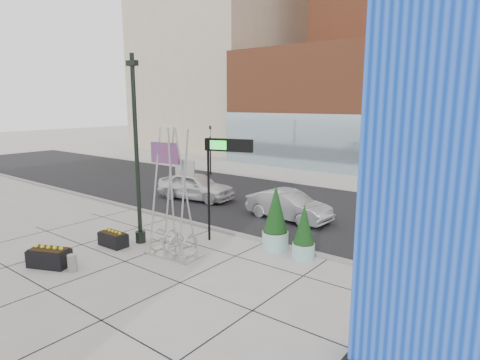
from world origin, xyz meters
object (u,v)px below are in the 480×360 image
Objects in this scene: concrete_bollard at (72,263)px; blue_pylon at (434,174)px; lamp_post at (137,169)px; car_white_west at (196,186)px; public_art_sculpture at (173,223)px; car_silver_mid at (289,206)px; overhead_street_sign at (222,154)px.

blue_pylon is at bearing 7.24° from concrete_bollard.
car_white_west is (-3.60, 7.15, -2.39)m from lamp_post.
blue_pylon is 1.87× the size of public_art_sculpture.
blue_pylon is at bearing -132.06° from car_silver_mid.
concrete_bollard is 0.14× the size of car_silver_mid.
overhead_street_sign is at bearing 179.55° from car_silver_mid.
lamp_post is 1.56× the size of public_art_sculpture.
car_silver_mid is (2.73, 10.30, 0.43)m from concrete_bollard.
overhead_street_sign reaches higher than car_silver_mid.
overhead_street_sign is 8.78m from car_white_west.
concrete_bollard is 10.66m from car_silver_mid.
public_art_sculpture is (2.22, -0.12, -1.90)m from lamp_post.
public_art_sculpture is 3.40m from overhead_street_sign.
car_white_west is (-4.14, 10.60, 0.52)m from concrete_bollard.
overhead_street_sign is at bearing 35.31° from lamp_post.
overhead_street_sign is (2.35, 5.51, 3.53)m from concrete_bollard.
car_silver_mid is (3.28, 6.84, -2.48)m from lamp_post.
car_silver_mid reaches higher than concrete_bollard.
public_art_sculpture is 1.03× the size of car_white_west.
lamp_post reaches higher than concrete_bollard.
overhead_street_sign is (0.68, 2.18, 2.52)m from public_art_sculpture.
car_silver_mid is at bearing 77.13° from public_art_sculpture.
blue_pylon is 1.20× the size of lamp_post.
car_white_west is (-5.81, 7.27, -0.49)m from public_art_sculpture.
overhead_street_sign is 0.99× the size of car_silver_mid.
public_art_sculpture is at bearing 169.15° from blue_pylon.
public_art_sculpture is at bearing -150.15° from car_white_west.
concrete_bollard is at bearing 169.25° from car_silver_mid.
car_white_west is at bearing 111.35° from concrete_bollard.
blue_pylon reaches higher than concrete_bollard.
concrete_bollard is (0.55, -3.45, -2.91)m from lamp_post.
lamp_post is at bearing -162.08° from car_white_west.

